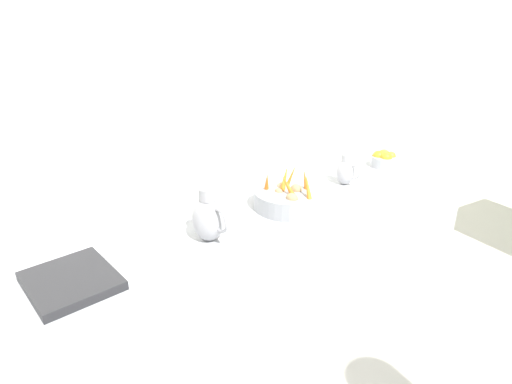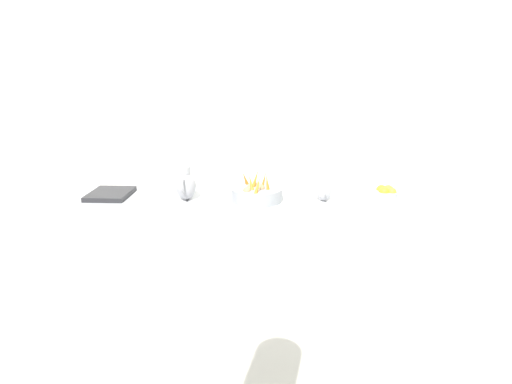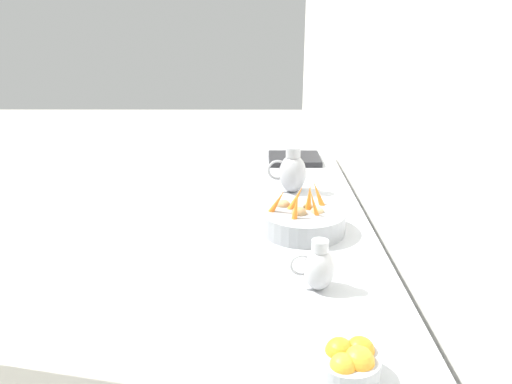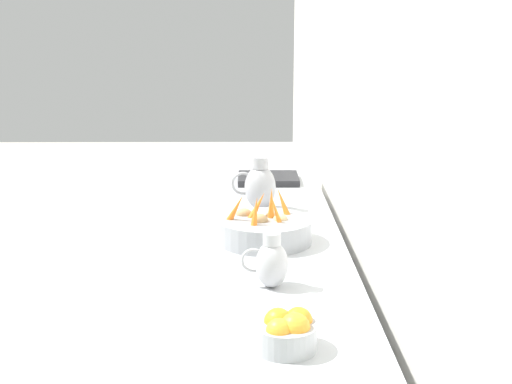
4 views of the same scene
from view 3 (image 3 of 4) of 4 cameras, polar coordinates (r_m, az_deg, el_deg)
The scene contains 7 objects.
tile_wall_left at distance 1.73m, azimuth 21.95°, elevation 7.47°, with size 0.10×9.48×3.00m, color white.
prep_counter at distance 2.50m, azimuth 4.61°, elevation -13.47°, with size 0.68×2.79×0.92m, color #ADAFB5.
vegetable_colander at distance 2.18m, azimuth 5.53°, elevation -3.30°, with size 0.38×0.38×0.23m.
orange_bowl at distance 1.38m, azimuth 10.91°, elevation -19.12°, with size 0.17×0.17×0.11m.
metal_pitcher_tall at distance 2.65m, azimuth 4.28°, elevation 2.37°, with size 0.21×0.15×0.25m.
metal_pitcher_short at distance 1.73m, azimuth 7.37°, elevation -8.78°, with size 0.16×0.11×0.19m.
counter_sink_basin at distance 3.26m, azimuth 4.54°, elevation 3.94°, with size 0.34×0.30×0.04m, color #232326.
Camera 3 is at (-1.31, 1.87, 1.83)m, focal length 33.92 mm.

